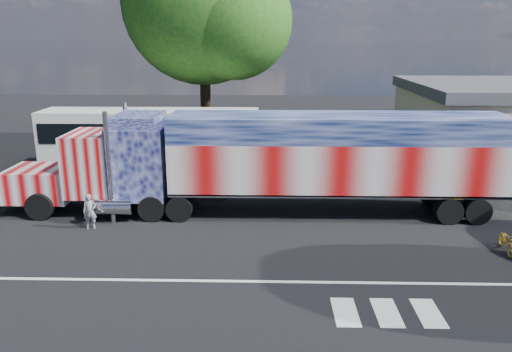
{
  "coord_description": "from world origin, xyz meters",
  "views": [
    {
      "loc": [
        0.52,
        -17.75,
        7.75
      ],
      "look_at": [
        0.0,
        3.0,
        1.9
      ],
      "focal_mm": 35.0,
      "sensor_mm": 36.0,
      "label": 1
    }
  ],
  "objects_px": {
    "semi_truck": "(274,160)",
    "bicycle": "(507,241)",
    "tree_n_mid": "(206,4)",
    "woman": "(90,212)",
    "coach_bus": "(151,140)"
  },
  "relations": [
    {
      "from": "semi_truck",
      "to": "bicycle",
      "type": "distance_m",
      "value": 9.75
    },
    {
      "from": "semi_truck",
      "to": "tree_n_mid",
      "type": "distance_m",
      "value": 14.79
    },
    {
      "from": "semi_truck",
      "to": "woman",
      "type": "relative_size",
      "value": 15.07
    },
    {
      "from": "woman",
      "to": "tree_n_mid",
      "type": "height_order",
      "value": "tree_n_mid"
    },
    {
      "from": "coach_bus",
      "to": "semi_truck",
      "type": "bearing_deg",
      "value": -44.32
    },
    {
      "from": "woman",
      "to": "bicycle",
      "type": "relative_size",
      "value": 0.95
    },
    {
      "from": "semi_truck",
      "to": "woman",
      "type": "bearing_deg",
      "value": -163.97
    },
    {
      "from": "semi_truck",
      "to": "bicycle",
      "type": "xyz_separation_m",
      "value": [
        8.61,
        -4.09,
        -2.05
      ]
    },
    {
      "from": "semi_truck",
      "to": "tree_n_mid",
      "type": "xyz_separation_m",
      "value": [
        -4.33,
        12.16,
        7.22
      ]
    },
    {
      "from": "semi_truck",
      "to": "coach_bus",
      "type": "relative_size",
      "value": 1.8
    },
    {
      "from": "coach_bus",
      "to": "tree_n_mid",
      "type": "bearing_deg",
      "value": 62.13
    },
    {
      "from": "semi_truck",
      "to": "bicycle",
      "type": "bearing_deg",
      "value": -25.4
    },
    {
      "from": "coach_bus",
      "to": "tree_n_mid",
      "type": "relative_size",
      "value": 0.84
    },
    {
      "from": "semi_truck",
      "to": "coach_bus",
      "type": "height_order",
      "value": "semi_truck"
    },
    {
      "from": "semi_truck",
      "to": "bicycle",
      "type": "height_order",
      "value": "semi_truck"
    }
  ]
}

